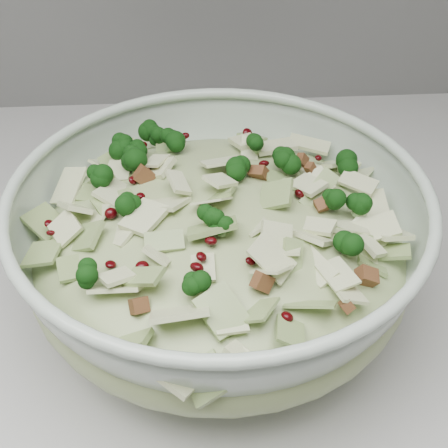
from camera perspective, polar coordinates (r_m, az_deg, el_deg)
name	(u,v)px	position (r m, az deg, el deg)	size (l,w,h in m)	color
mixing_bowl	(220,250)	(0.50, -0.41, -2.43)	(0.41, 0.41, 0.13)	#B5C7B5
salad	(219,230)	(0.48, -0.42, -0.59)	(0.42, 0.42, 0.13)	#9EAD76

